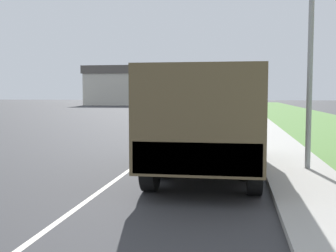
# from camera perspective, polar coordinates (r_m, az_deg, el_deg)

# --- Properties ---
(ground_plane) EXTENTS (180.00, 180.00, 0.00)m
(ground_plane) POSITION_cam_1_polar(r_m,az_deg,el_deg) (39.64, 4.98, 1.41)
(ground_plane) COLOR #38383A
(lane_centre_stripe) EXTENTS (0.12, 120.00, 0.00)m
(lane_centre_stripe) POSITION_cam_1_polar(r_m,az_deg,el_deg) (39.64, 4.98, 1.41)
(lane_centre_stripe) COLOR silver
(lane_centre_stripe) RESTS_ON ground
(sidewalk_right) EXTENTS (1.80, 120.00, 0.12)m
(sidewalk_right) POSITION_cam_1_polar(r_m,az_deg,el_deg) (39.57, 11.50, 1.42)
(sidewalk_right) COLOR #ADAAA3
(sidewalk_right) RESTS_ON ground
(grass_strip_right) EXTENTS (7.00, 120.00, 0.02)m
(grass_strip_right) POSITION_cam_1_polar(r_m,az_deg,el_deg) (40.00, 17.81, 1.25)
(grass_strip_right) COLOR #56843D
(grass_strip_right) RESTS_ON ground
(military_truck) EXTENTS (2.49, 6.95, 2.66)m
(military_truck) POSITION_cam_1_polar(r_m,az_deg,el_deg) (10.98, 5.50, 1.52)
(military_truck) COLOR #545B3D
(military_truck) RESTS_ON ground
(car_nearest_ahead) EXTENTS (1.91, 4.71, 1.62)m
(car_nearest_ahead) POSITION_cam_1_polar(r_m,az_deg,el_deg) (21.18, 5.88, 0.72)
(car_nearest_ahead) COLOR silver
(car_nearest_ahead) RESTS_ON ground
(car_second_ahead) EXTENTS (1.75, 4.89, 1.67)m
(car_second_ahead) POSITION_cam_1_polar(r_m,az_deg,el_deg) (32.36, 7.92, 2.02)
(car_second_ahead) COLOR #336B3D
(car_second_ahead) RESTS_ON ground
(car_third_ahead) EXTENTS (1.76, 4.03, 1.35)m
(car_third_ahead) POSITION_cam_1_polar(r_m,az_deg,el_deg) (43.04, 8.17, 2.44)
(car_third_ahead) COLOR silver
(car_third_ahead) RESTS_ON ground
(car_fourth_ahead) EXTENTS (1.72, 4.57, 1.64)m
(car_fourth_ahead) POSITION_cam_1_polar(r_m,az_deg,el_deg) (52.51, 8.10, 2.92)
(car_fourth_ahead) COLOR silver
(car_fourth_ahead) RESTS_ON ground
(building_distant) EXTENTS (13.84, 10.25, 6.87)m
(building_distant) POSITION_cam_1_polar(r_m,az_deg,el_deg) (77.04, -5.54, 5.47)
(building_distant) COLOR beige
(building_distant) RESTS_ON ground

